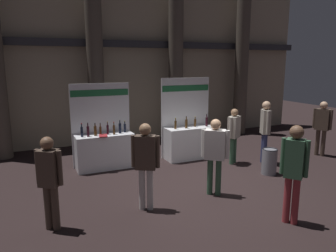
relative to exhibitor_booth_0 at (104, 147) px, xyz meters
The scene contains 12 objects.
ground_plane 3.05m from the exhibitor_booth_0, 54.19° to the right, with size 28.92×28.92×0.00m, color black.
hall_colonnade 4.13m from the exhibitor_booth_0, 57.34° to the left, with size 14.46×1.10×6.37m.
exhibitor_booth_0 is the anchor object (origin of this frame).
exhibitor_booth_1 2.58m from the exhibitor_booth_0, ahead, with size 1.60×0.66×2.42m.
trash_bin 4.43m from the exhibitor_booth_0, 30.88° to the right, with size 0.39×0.39×0.68m.
visitor_0 4.56m from the exhibitor_booth_0, 18.96° to the right, with size 0.32×0.46×1.81m.
visitor_1 3.35m from the exhibitor_booth_0, 57.84° to the right, with size 0.49×0.47×1.69m.
visitor_2 5.07m from the exhibitor_booth_0, 62.21° to the right, with size 0.37×0.40×1.81m.
visitor_4 2.92m from the exhibitor_booth_0, 86.93° to the right, with size 0.50×0.37×1.74m.
visitor_5 3.66m from the exhibitor_booth_0, 18.32° to the right, with size 0.48×0.41×1.60m.
visitor_6 3.37m from the exhibitor_booth_0, 118.63° to the right, with size 0.42×0.39×1.66m.
visitor_8 6.62m from the exhibitor_booth_0, 13.94° to the right, with size 0.36×0.52×1.70m.
Camera 1 is at (-3.61, -6.03, 2.88)m, focal length 34.11 mm.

